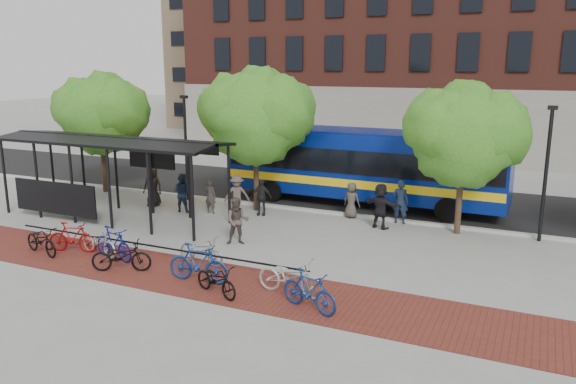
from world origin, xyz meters
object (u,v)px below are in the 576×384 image
at_px(lamp_post_right, 546,170).
at_px(bike_4, 121,256).
at_px(pedestrian_6, 351,200).
at_px(bike_7, 198,263).
at_px(pedestrian_7, 400,202).
at_px(bike_11, 309,291).
at_px(pedestrian_5, 381,206).
at_px(tree_a, 102,111).
at_px(bike_10, 290,277).
at_px(bike_0, 41,241).
at_px(bus, 364,162).
at_px(pedestrian_8, 238,221).
at_px(bike_2, 99,242).
at_px(pedestrian_1, 210,196).
at_px(lamp_post_left, 186,145).
at_px(pedestrian_2, 182,193).
at_px(bike_8, 216,280).
at_px(pedestrian_3, 237,195).
at_px(bike_6, 201,250).
at_px(tree_c, 466,132).
at_px(bike_1, 73,237).
at_px(pedestrian_4, 261,197).
at_px(bus_shelter, 109,150).
at_px(pedestrian_0, 153,186).
at_px(bike_3, 114,243).
at_px(tree_b, 258,113).

relative_size(lamp_post_right, bike_4, 2.63).
relative_size(bike_4, pedestrian_6, 1.24).
xyz_separation_m(lamp_post_right, bike_7, (-9.53, -8.88, -2.13)).
bearing_deg(pedestrian_7, bike_11, 89.02).
xyz_separation_m(bike_7, bike_11, (3.88, -0.46, -0.05)).
height_order(bike_7, pedestrian_5, pedestrian_5).
relative_size(tree_a, bike_10, 2.90).
distance_m(bike_4, pedestrian_7, 11.60).
bearing_deg(bike_11, bike_0, 106.84).
relative_size(bus, pedestrian_5, 7.03).
bearing_deg(pedestrian_8, bike_2, -169.43).
distance_m(bike_4, pedestrian_1, 7.52).
bearing_deg(lamp_post_left, pedestrian_5, -4.94).
bearing_deg(lamp_post_left, pedestrian_2, -61.62).
bearing_deg(bus, bike_8, -92.14).
distance_m(bus, pedestrian_2, 8.60).
height_order(lamp_post_left, pedestrian_3, lamp_post_left).
bearing_deg(bike_6, pedestrian_3, 26.69).
bearing_deg(tree_a, pedestrian_5, -2.36).
relative_size(tree_c, pedestrian_5, 3.16).
distance_m(bus, bike_0, 14.37).
bearing_deg(bike_0, pedestrian_7, -34.66).
distance_m(bike_4, bike_10, 5.81).
bearing_deg(bus, bike_11, -78.68).
xyz_separation_m(bike_4, pedestrian_2, (-2.58, 7.12, 0.37)).
relative_size(bike_1, pedestrian_7, 0.98).
relative_size(bike_2, pedestrian_1, 1.20).
height_order(pedestrian_4, pedestrian_5, pedestrian_5).
height_order(bike_1, pedestrian_1, pedestrian_1).
height_order(pedestrian_6, pedestrian_8, pedestrian_8).
relative_size(lamp_post_left, bike_1, 2.80).
bearing_deg(bus_shelter, lamp_post_right, 13.39).
bearing_deg(pedestrian_5, pedestrian_3, 21.21).
bearing_deg(bike_11, bus_shelter, 84.23).
height_order(bike_1, bike_6, bike_1).
xyz_separation_m(tree_c, pedestrian_3, (-9.55, -1.04, -3.17)).
distance_m(lamp_post_right, pedestrian_4, 11.59).
height_order(lamp_post_left, bike_11, lamp_post_left).
bearing_deg(lamp_post_right, bike_10, -127.33).
height_order(bike_4, pedestrian_2, pedestrian_2).
relative_size(bike_1, bike_10, 0.86).
xyz_separation_m(bus, pedestrian_0, (-9.01, -4.37, -1.09)).
xyz_separation_m(pedestrian_4, pedestrian_8, (1.10, -4.05, 0.08)).
bearing_deg(bike_1, bike_4, -121.81).
bearing_deg(tree_c, pedestrian_5, -168.72).
bearing_deg(pedestrian_7, pedestrian_8, 47.80).
height_order(tree_a, bike_3, tree_a).
bearing_deg(tree_b, bus_shelter, -143.79).
relative_size(bus_shelter, bike_2, 5.70).
bearing_deg(pedestrian_5, pedestrian_4, 19.47).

